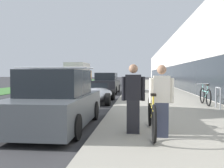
# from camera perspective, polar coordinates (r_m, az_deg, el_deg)

# --- Properties ---
(sidewalk_slab) EXTENTS (4.73, 70.00, 0.13)m
(sidewalk_slab) POSITION_cam_1_polar(r_m,az_deg,el_deg) (24.69, 8.86, -1.00)
(sidewalk_slab) COLOR gray
(sidewalk_slab) RESTS_ON ground
(storefront_facade) EXTENTS (10.01, 70.00, 5.60)m
(storefront_facade) POSITION_cam_1_polar(r_m,az_deg,el_deg) (33.79, 20.81, 4.40)
(storefront_facade) COLOR #BCB7AD
(storefront_facade) RESTS_ON ground
(lawn_strip) EXTENTS (4.46, 70.00, 0.03)m
(lawn_strip) POSITION_cam_1_polar(r_m,az_deg,el_deg) (30.91, -16.31, -0.49)
(lawn_strip) COLOR #3D7533
(lawn_strip) RESTS_ON ground
(tandem_bicycle) EXTENTS (0.52, 2.39, 0.97)m
(tandem_bicycle) POSITION_cam_1_polar(r_m,az_deg,el_deg) (5.82, 9.05, -7.19)
(tandem_bicycle) COLOR black
(tandem_bicycle) RESTS_ON sidewalk_slab
(person_rider) EXTENTS (0.53, 0.21, 1.56)m
(person_rider) POSITION_cam_1_polar(r_m,az_deg,el_deg) (5.50, 11.23, -3.79)
(person_rider) COLOR #33384C
(person_rider) RESTS_ON sidewalk_slab
(person_bystander) EXTENTS (0.54, 0.21, 1.59)m
(person_bystander) POSITION_cam_1_polar(r_m,az_deg,el_deg) (5.75, 4.87, -3.34)
(person_bystander) COLOR black
(person_bystander) RESTS_ON sidewalk_slab
(bike_rack_hoop) EXTENTS (0.05, 0.60, 0.84)m
(bike_rack_hoop) POSITION_cam_1_polar(r_m,az_deg,el_deg) (10.62, 23.11, -2.45)
(bike_rack_hoop) COLOR gray
(bike_rack_hoop) RESTS_ON sidewalk_slab
(cruiser_bike_nearest) EXTENTS (0.52, 1.75, 0.93)m
(cruiser_bike_nearest) POSITION_cam_1_polar(r_m,az_deg,el_deg) (11.74, 20.53, -2.58)
(cruiser_bike_nearest) COLOR black
(cruiser_bike_nearest) RESTS_ON sidewalk_slab
(parked_sedan_curbside) EXTENTS (1.93, 4.22, 1.68)m
(parked_sedan_curbside) POSITION_cam_1_polar(r_m,az_deg,el_deg) (7.11, -12.59, -3.99)
(parked_sedan_curbside) COLOR #4C5156
(parked_sedan_curbside) RESTS_ON ground
(vintage_roadster_curbside) EXTENTS (1.80, 4.28, 1.00)m
(vintage_roadster_curbside) POSITION_cam_1_polar(r_m,az_deg,el_deg) (13.02, -3.80, -2.35)
(vintage_roadster_curbside) COLOR silver
(vintage_roadster_curbside) RESTS_ON ground
(parked_sedan_far) EXTENTS (1.83, 4.73, 1.58)m
(parked_sedan_far) POSITION_cam_1_polar(r_m,az_deg,el_deg) (19.31, -1.25, 0.05)
(parked_sedan_far) COLOR black
(parked_sedan_far) RESTS_ON ground
(moving_truck) EXTENTS (2.46, 6.26, 2.90)m
(moving_truck) POSITION_cam_1_polar(r_m,az_deg,el_deg) (33.04, -7.64, 2.27)
(moving_truck) COLOR orange
(moving_truck) RESTS_ON ground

